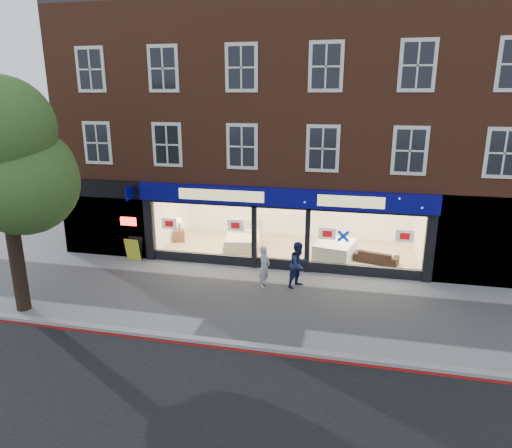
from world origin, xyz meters
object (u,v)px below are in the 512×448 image
(pedestrian_grey, at_px, (264,267))
(pedestrian_blue, at_px, (299,265))
(sofa, at_px, (376,256))
(a_board, at_px, (134,249))
(mattress_stack, at_px, (335,250))
(display_bed, at_px, (243,240))

(pedestrian_grey, bearing_deg, pedestrian_blue, -62.62)
(sofa, bearing_deg, a_board, 25.33)
(a_board, bearing_deg, sofa, 12.74)
(sofa, bearing_deg, pedestrian_grey, 53.91)
(mattress_stack, height_order, pedestrian_grey, pedestrian_grey)
(display_bed, relative_size, mattress_stack, 1.03)
(mattress_stack, xyz_separation_m, pedestrian_blue, (-1.13, -2.96, 0.39))
(a_board, distance_m, pedestrian_blue, 7.14)
(sofa, relative_size, pedestrian_blue, 1.03)
(display_bed, height_order, pedestrian_blue, pedestrian_blue)
(display_bed, bearing_deg, pedestrian_blue, -58.78)
(sofa, distance_m, pedestrian_grey, 5.09)
(display_bed, distance_m, pedestrian_blue, 4.63)
(display_bed, relative_size, pedestrian_blue, 1.27)
(display_bed, xyz_separation_m, pedestrian_blue, (2.95, -3.55, 0.43))
(sofa, bearing_deg, pedestrian_blue, 61.35)
(pedestrian_blue, bearing_deg, a_board, 113.93)
(mattress_stack, distance_m, a_board, 8.35)
(pedestrian_grey, bearing_deg, mattress_stack, -21.37)
(mattress_stack, relative_size, sofa, 1.19)
(mattress_stack, relative_size, pedestrian_grey, 1.37)
(pedestrian_blue, bearing_deg, display_bed, 73.22)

